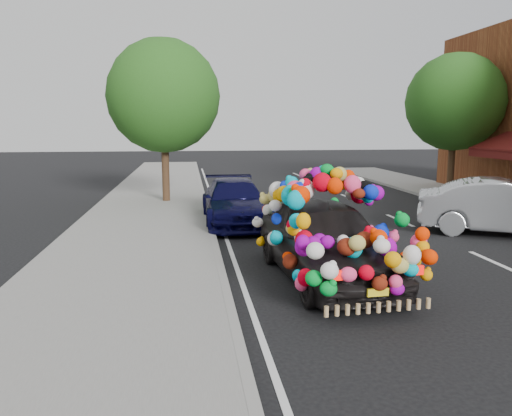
{
  "coord_description": "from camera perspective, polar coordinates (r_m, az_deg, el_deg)",
  "views": [
    {
      "loc": [
        -2.97,
        -9.63,
        2.95
      ],
      "look_at": [
        -1.57,
        0.54,
        1.25
      ],
      "focal_mm": 35.0,
      "sensor_mm": 36.0,
      "label": 1
    }
  ],
  "objects": [
    {
      "name": "ground",
      "position": [
        10.5,
        9.02,
        -7.01
      ],
      "size": [
        100.0,
        100.0,
        0.0
      ],
      "primitive_type": "plane",
      "color": "black",
      "rests_on": "ground"
    },
    {
      "name": "sidewalk",
      "position": [
        10.14,
        -15.15,
        -7.47
      ],
      "size": [
        4.0,
        60.0,
        0.12
      ],
      "primitive_type": "cube",
      "color": "gray",
      "rests_on": "ground"
    },
    {
      "name": "kerb",
      "position": [
        10.07,
        -3.99,
        -7.24
      ],
      "size": [
        0.15,
        60.0,
        0.13
      ],
      "primitive_type": "cube",
      "color": "gray",
      "rests_on": "ground"
    },
    {
      "name": "lane_markings",
      "position": [
        12.02,
        25.76,
        -5.7
      ],
      "size": [
        6.0,
        50.0,
        0.01
      ],
      "primitive_type": null,
      "color": "silver",
      "rests_on": "ground"
    },
    {
      "name": "tree_near_sidewalk",
      "position": [
        19.18,
        -10.54,
        12.47
      ],
      "size": [
        4.2,
        4.2,
        6.13
      ],
      "color": "#332114",
      "rests_on": "ground"
    },
    {
      "name": "tree_far_b",
      "position": [
        22.51,
        21.79,
        11.16
      ],
      "size": [
        4.0,
        4.0,
        5.9
      ],
      "color": "#332114",
      "rests_on": "ground"
    },
    {
      "name": "plush_art_car",
      "position": [
        9.67,
        7.97,
        -1.51
      ],
      "size": [
        2.55,
        4.9,
        2.2
      ],
      "rotation": [
        0.0,
        0.0,
        0.08
      ],
      "color": "black",
      "rests_on": "ground"
    },
    {
      "name": "navy_sedan",
      "position": [
        15.13,
        -2.45,
        0.72
      ],
      "size": [
        1.89,
        4.59,
        1.33
      ],
      "primitive_type": "imported",
      "rotation": [
        0.0,
        0.0,
        0.01
      ],
      "color": "black",
      "rests_on": "ground"
    },
    {
      "name": "silver_hatchback",
      "position": [
        15.14,
        26.7,
        0.07
      ],
      "size": [
        4.81,
        3.48,
        1.51
      ],
      "primitive_type": "imported",
      "rotation": [
        0.0,
        0.0,
        1.11
      ],
      "color": "#A8ABAF",
      "rests_on": "ground"
    }
  ]
}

